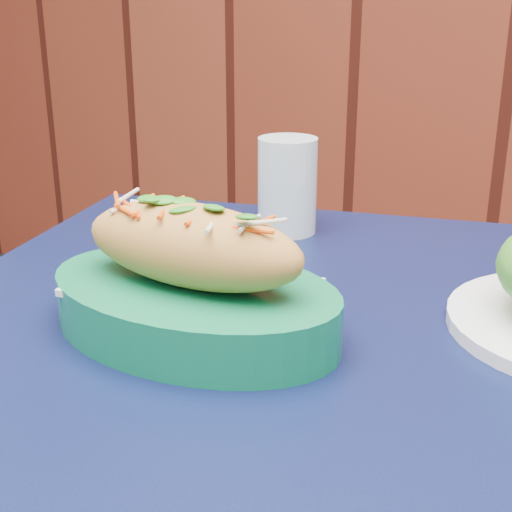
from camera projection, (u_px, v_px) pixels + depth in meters
The scene contains 3 objects.
cafe_table at pixel (339, 446), 0.60m from camera, with size 1.01×1.01×0.75m.
banh_mi_basket at pixel (193, 283), 0.59m from camera, with size 0.28×0.19×0.12m.
water_glass at pixel (287, 186), 0.85m from camera, with size 0.07×0.07×0.11m, color silver.
Camera 1 is at (0.05, 1.25, 1.02)m, focal length 50.00 mm.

